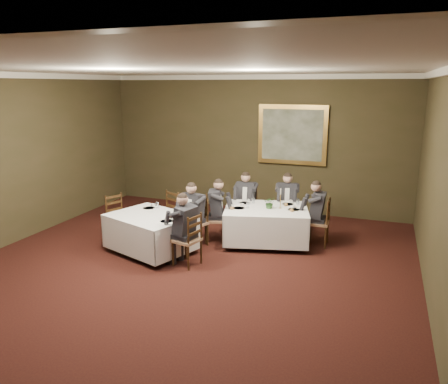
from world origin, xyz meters
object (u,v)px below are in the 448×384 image
Objects in this scene: chair_sec_backright at (195,233)px; centerpiece at (270,202)px; table_main at (266,223)px; chair_main_endright at (318,232)px; table_second at (151,231)px; chair_main_backright at (286,218)px; diner_sec_endright at (187,239)px; diner_sec_backright at (195,222)px; painting at (292,135)px; candlestick at (280,201)px; chair_sec_endleft at (120,228)px; diner_main_endleft at (215,218)px; diner_main_endright at (318,221)px; chair_sec_endright at (188,250)px; diner_main_backright at (287,209)px; chair_main_endleft at (214,228)px; diner_main_backleft at (246,208)px; chair_main_backleft at (246,217)px; chair_sec_backleft at (167,224)px.

centerpiece reaches higher than chair_sec_backright.
table_main is at bearing -173.48° from centerpiece.
chair_sec_backright is at bearing 110.28° from chair_main_endright.
table_second is 1.91× the size of chair_main_backright.
centerpiece is at bearing -21.26° from diner_sec_endright.
painting reaches higher than diner_sec_backright.
candlestick is (-0.78, -0.18, 0.64)m from chair_main_endright.
diner_sec_backright is 5.06× the size of centerpiece.
chair_sec_endleft is at bearing 83.92° from diner_sec_endright.
diner_main_endright is at bearing 86.76° from diner_main_endleft.
diner_main_endright is at bearing 14.99° from centerpiece.
painting is at bearing -1.12° from chair_sec_endright.
diner_main_backright reaches higher than chair_main_backright.
painting is (1.05, 2.68, 1.75)m from chair_main_endleft.
diner_main_endright is at bearing 128.84° from chair_main_backright.
chair_sec_backright is 0.23m from diner_sec_backright.
diner_main_endleft is at bearing -164.79° from candlestick.
chair_sec_endleft is at bearing 33.63° from diner_main_backleft.
diner_sec_endright is (0.27, -0.95, 0.00)m from diner_sec_backright.
table_main is at bearing 66.11° from diner_main_backright.
diner_main_endleft is at bearing 13.15° from chair_sec_endright.
diner_sec_backright is 1.02m from chair_sec_endright.
chair_main_endright and chair_sec_endleft have the same top height.
painting is (1.04, 2.67, 1.52)m from diner_main_endleft.
chair_main_backright reaches higher than table_second.
painting is at bearing -91.42° from chair_main_backright.
chair_main_backleft is at bearing 131.91° from table_main.
chair_main_backright is 1.00× the size of chair_main_endleft.
chair_main_backleft is at bearing 73.50° from chair_main_endright.
painting reaches higher than candlestick.
centerpiece is (1.11, 0.28, 0.39)m from diner_main_endleft.
painting reaches higher than table_main.
diner_sec_backright reaches higher than chair_sec_backleft.
diner_main_backleft is 1.35× the size of chair_main_endright.
chair_sec_backright reaches higher than table_main.
chair_main_backleft is 0.74× the size of diner_sec_backright.
candlestick is at bearing 31.30° from table_second.
chair_sec_endleft is at bearing -162.30° from centerpiece.
centerpiece is at bearing -20.94° from chair_sec_endright.
diner_main_endleft is 1.21m from centerpiece.
diner_main_endleft reaches higher than table_main.
table_main is 1.15× the size of painting.
diner_main_endright reaches higher than candlestick.
candlestick is (0.20, 0.08, 0.03)m from centerpiece.
chair_main_endleft is 1.52m from candlestick.
chair_sec_backleft is (-3.18, -0.65, 0.00)m from chair_main_endright.
chair_main_endright is 0.57× the size of painting.
table_second is 1.91× the size of chair_main_backleft.
diner_sec_backright is at bearing -113.31° from painting.
chair_main_backleft is 1.55m from chair_sec_backright.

